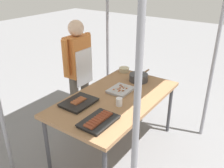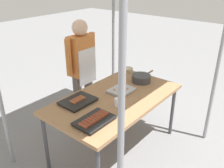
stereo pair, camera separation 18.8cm
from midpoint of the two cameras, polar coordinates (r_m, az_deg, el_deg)
The scene contains 9 objects.
ground_plane at distance 3.27m, azimuth 2.40°, elevation -14.71°, with size 18.00×18.00×0.00m, color slate.
stall_table at distance 2.88m, azimuth 2.65°, elevation -3.96°, with size 1.60×0.90×0.75m.
tray_grilled_sausages at distance 2.39m, azimuth -1.81°, elevation -8.42°, with size 0.38×0.26×0.05m.
tray_meat_skewers at distance 2.97m, azimuth 3.99°, elevation -1.48°, with size 0.30×0.25×0.04m.
tray_pork_links at distance 2.74m, azimuth -5.93°, elevation -3.99°, with size 0.37×0.28×0.05m.
cooking_wok at distance 3.25m, azimuth 8.41°, elevation 1.35°, with size 0.41×0.25×0.09m.
condiment_bowl at distance 3.54m, azimuth 5.21°, elevation 3.19°, with size 0.14×0.14×0.06m, color #BFB28C.
drink_cup_near_edge at distance 2.65m, azimuth 3.32°, elevation -4.24°, with size 0.07×0.07×0.09m, color white.
vendor_woman at distance 3.40m, azimuth -5.37°, elevation 4.23°, with size 0.52×0.22×1.51m.
Camera 2 is at (-1.97, -1.56, 2.09)m, focal length 39.61 mm.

